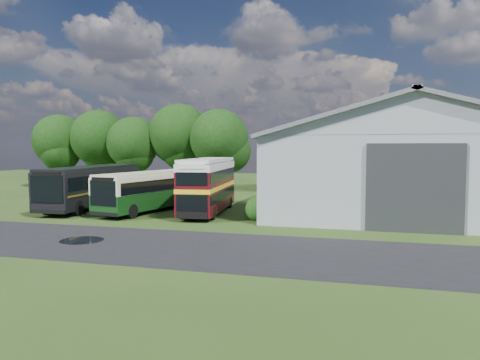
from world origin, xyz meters
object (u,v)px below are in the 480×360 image
(bus_green_single, at_px, (153,190))
(storage_shed, at_px, (402,155))
(bus_dark_single, at_px, (92,186))
(bus_maroon_double, at_px, (208,186))

(bus_green_single, bearing_deg, storage_shed, 33.05)
(bus_dark_single, bearing_deg, bus_maroon_double, -6.50)
(bus_green_single, relative_size, bus_dark_single, 0.91)
(bus_maroon_double, relative_size, bus_dark_single, 0.78)
(storage_shed, relative_size, bus_dark_single, 2.05)
(bus_green_single, xyz_separation_m, bus_dark_single, (-5.40, 0.28, 0.17))
(storage_shed, distance_m, bus_green_single, 19.84)
(bus_maroon_double, distance_m, bus_dark_single, 9.84)
(bus_dark_single, bearing_deg, storage_shed, 12.93)
(storage_shed, height_order, bus_maroon_double, storage_shed)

